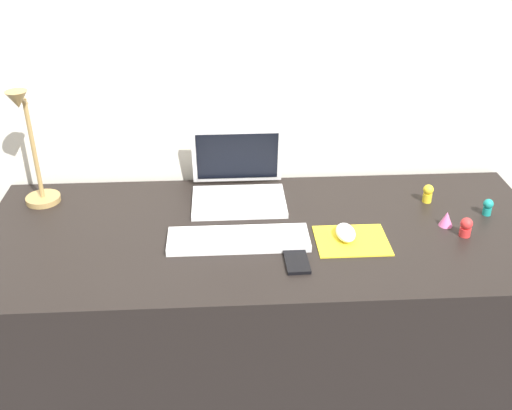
{
  "coord_description": "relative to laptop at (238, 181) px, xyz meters",
  "views": [
    {
      "loc": [
        -0.12,
        -1.56,
        1.7
      ],
      "look_at": [
        -0.03,
        0.0,
        0.83
      ],
      "focal_mm": 42.9,
      "sensor_mm": 36.0,
      "label": 1
    }
  ],
  "objects": [
    {
      "name": "toy_figurine_pink",
      "position": [
        0.62,
        -0.23,
        -0.03
      ],
      "size": [
        0.04,
        0.04,
        0.05
      ],
      "primitive_type": "cone",
      "color": "pink",
      "rests_on": "desk"
    },
    {
      "name": "keyboard",
      "position": [
        -0.01,
        -0.29,
        -0.04
      ],
      "size": [
        0.41,
        0.13,
        0.02
      ],
      "primitive_type": "cube",
      "color": "white",
      "rests_on": "desk"
    },
    {
      "name": "toy_figurine_teal",
      "position": [
        0.77,
        -0.17,
        -0.03
      ],
      "size": [
        0.03,
        0.03,
        0.05
      ],
      "color": "teal",
      "rests_on": "desk"
    },
    {
      "name": "toy_figurine_yellow",
      "position": [
        0.61,
        -0.08,
        -0.02
      ],
      "size": [
        0.03,
        0.03,
        0.06
      ],
      "color": "yellow",
      "rests_on": "desk"
    },
    {
      "name": "desk",
      "position": [
        0.08,
        -0.23,
        -0.42
      ],
      "size": [
        1.7,
        0.7,
        0.74
      ],
      "primitive_type": "cube",
      "color": "black",
      "rests_on": "ground_plane"
    },
    {
      "name": "back_wall",
      "position": [
        0.08,
        0.16,
        0.03
      ],
      "size": [
        2.9,
        0.05,
        1.65
      ],
      "primitive_type": "cube",
      "color": "silver",
      "rests_on": "ground_plane"
    },
    {
      "name": "cell_phone",
      "position": [
        0.15,
        -0.39,
        -0.05
      ],
      "size": [
        0.07,
        0.13,
        0.01
      ],
      "primitive_type": "cube",
      "rotation": [
        0.0,
        0.0,
        0.03
      ],
      "color": "black",
      "rests_on": "desk"
    },
    {
      "name": "toy_figurine_red",
      "position": [
        0.66,
        -0.29,
        -0.02
      ],
      "size": [
        0.04,
        0.04,
        0.06
      ],
      "color": "red",
      "rests_on": "desk"
    },
    {
      "name": "ground_plane",
      "position": [
        0.08,
        -0.23,
        -0.79
      ],
      "size": [
        6.0,
        6.0,
        0.0
      ],
      "primitive_type": "plane",
      "color": "#474C56"
    },
    {
      "name": "mousepad",
      "position": [
        0.32,
        -0.3,
        -0.05
      ],
      "size": [
        0.21,
        0.17,
        0.0
      ],
      "primitive_type": "cube",
      "color": "yellow",
      "rests_on": "desk"
    },
    {
      "name": "laptop",
      "position": [
        0.0,
        0.0,
        0.0
      ],
      "size": [
        0.3,
        0.25,
        0.21
      ],
      "color": "white",
      "rests_on": "desk"
    },
    {
      "name": "mouse",
      "position": [
        0.3,
        -0.28,
        -0.03
      ],
      "size": [
        0.06,
        0.1,
        0.03
      ],
      "primitive_type": "ellipsoid",
      "color": "white",
      "rests_on": "mousepad"
    },
    {
      "name": "desk_lamp",
      "position": [
        -0.64,
        -0.03,
        0.13
      ],
      "size": [
        0.11,
        0.14,
        0.39
      ],
      "color": "#A5844C",
      "rests_on": "desk"
    }
  ]
}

